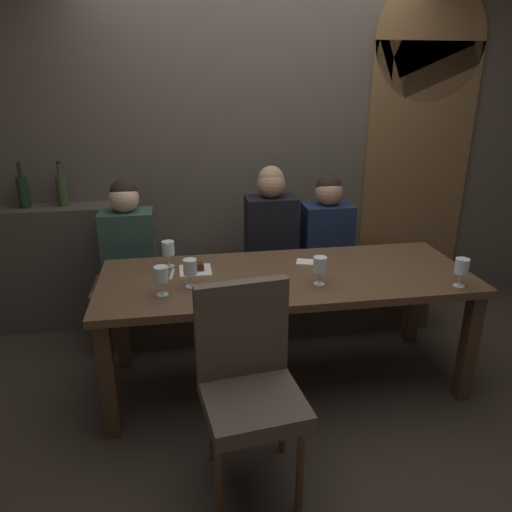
{
  "coord_description": "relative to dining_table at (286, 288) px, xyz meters",
  "views": [
    {
      "loc": [
        -0.61,
        -2.58,
        1.85
      ],
      "look_at": [
        -0.17,
        0.07,
        0.84
      ],
      "focal_mm": 33.82,
      "sensor_mm": 36.0,
      "label": 1
    }
  ],
  "objects": [
    {
      "name": "wine_glass_near_left",
      "position": [
        -0.72,
        -0.17,
        0.2
      ],
      "size": [
        0.08,
        0.08,
        0.16
      ],
      "color": "silver",
      "rests_on": "dining_table"
    },
    {
      "name": "chair_near_side",
      "position": [
        -0.34,
        -0.72,
        -0.09
      ],
      "size": [
        0.49,
        0.49,
        0.98
      ],
      "color": "brown",
      "rests_on": "ground"
    },
    {
      "name": "diner_far_end",
      "position": [
        0.47,
        0.71,
        0.14
      ],
      "size": [
        0.36,
        0.24,
        0.73
      ],
      "color": "#192342",
      "rests_on": "banquette_bench"
    },
    {
      "name": "wine_bottle_dark_red",
      "position": [
        -1.71,
        1.05,
        0.42
      ],
      "size": [
        0.08,
        0.08,
        0.33
      ],
      "color": "black",
      "rests_on": "back_counter"
    },
    {
      "name": "banquette_bench",
      "position": [
        0.0,
        0.7,
        -0.42
      ],
      "size": [
        2.5,
        0.44,
        0.45
      ],
      "color": "#40352A",
      "rests_on": "ground"
    },
    {
      "name": "arched_door",
      "position": [
        1.35,
        1.15,
        0.71
      ],
      "size": [
        0.9,
        0.05,
        2.55
      ],
      "color": "brown",
      "rests_on": "ground"
    },
    {
      "name": "fork_on_table",
      "position": [
        -0.67,
        0.1,
        0.09
      ],
      "size": [
        0.03,
        0.17,
        0.01
      ],
      "primitive_type": "cube",
      "rotation": [
        0.0,
        0.0,
        -0.11
      ],
      "color": "silver",
      "rests_on": "dining_table"
    },
    {
      "name": "wine_glass_center_front",
      "position": [
        -0.57,
        -0.09,
        0.2
      ],
      "size": [
        0.08,
        0.08,
        0.16
      ],
      "color": "silver",
      "rests_on": "dining_table"
    },
    {
      "name": "dessert_plate",
      "position": [
        -0.53,
        0.14,
        0.1
      ],
      "size": [
        0.19,
        0.19,
        0.05
      ],
      "color": "white",
      "rests_on": "dining_table"
    },
    {
      "name": "wine_bottle_pale_label",
      "position": [
        -1.45,
        1.06,
        0.42
      ],
      "size": [
        0.08,
        0.08,
        0.33
      ],
      "color": "#384728",
      "rests_on": "back_counter"
    },
    {
      "name": "folded_napkin",
      "position": [
        0.16,
        0.17,
        0.09
      ],
      "size": [
        0.14,
        0.13,
        0.01
      ],
      "primitive_type": "cube",
      "rotation": [
        0.0,
        0.0,
        -0.34
      ],
      "color": "silver",
      "rests_on": "dining_table"
    },
    {
      "name": "wine_glass_end_left",
      "position": [
        0.92,
        -0.32,
        0.2
      ],
      "size": [
        0.08,
        0.08,
        0.16
      ],
      "color": "silver",
      "rests_on": "dining_table"
    },
    {
      "name": "diner_bearded",
      "position": [
        0.04,
        0.7,
        0.18
      ],
      "size": [
        0.36,
        0.24,
        0.81
      ],
      "color": "black",
      "rests_on": "banquette_bench"
    },
    {
      "name": "wine_glass_far_left",
      "position": [
        0.15,
        -0.17,
        0.2
      ],
      "size": [
        0.08,
        0.08,
        0.16
      ],
      "color": "silver",
      "rests_on": "dining_table"
    },
    {
      "name": "diner_redhead",
      "position": [
        -0.97,
        0.69,
        0.15
      ],
      "size": [
        0.36,
        0.24,
        0.75
      ],
      "color": "#2D473D",
      "rests_on": "banquette_bench"
    },
    {
      "name": "back_wall_tiled",
      "position": [
        0.0,
        1.22,
        0.85
      ],
      "size": [
        6.0,
        0.12,
        3.0
      ],
      "primitive_type": "cube",
      "color": "brown",
      "rests_on": "ground"
    },
    {
      "name": "ground",
      "position": [
        0.0,
        0.0,
        -0.65
      ],
      "size": [
        9.0,
        9.0,
        0.0
      ],
      "primitive_type": "plane",
      "color": "#382D26"
    },
    {
      "name": "wine_glass_far_right",
      "position": [
        -0.69,
        0.24,
        0.2
      ],
      "size": [
        0.08,
        0.08,
        0.16
      ],
      "color": "silver",
      "rests_on": "dining_table"
    },
    {
      "name": "dining_table",
      "position": [
        0.0,
        0.0,
        0.0
      ],
      "size": [
        2.2,
        0.84,
        0.74
      ],
      "color": "#493422",
      "rests_on": "ground"
    },
    {
      "name": "back_counter",
      "position": [
        -1.55,
        1.04,
        -0.18
      ],
      "size": [
        1.1,
        0.28,
        0.95
      ],
      "primitive_type": "cube",
      "color": "#494138",
      "rests_on": "ground"
    }
  ]
}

